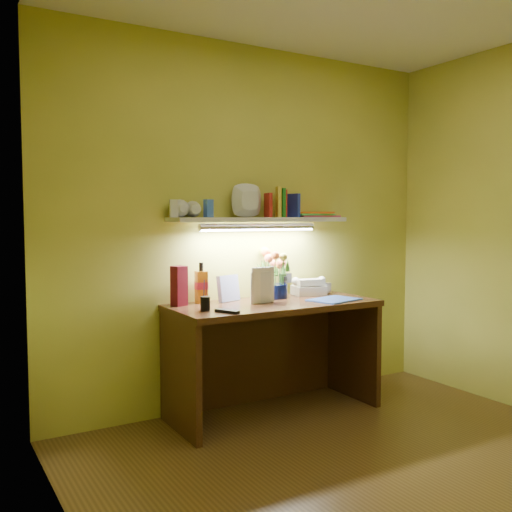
% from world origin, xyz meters
% --- Properties ---
extents(ground, '(3.00, 3.00, 0.00)m').
position_xyz_m(ground, '(0.00, 0.00, 0.00)').
color(ground, '#4B3416').
rests_on(ground, ground).
extents(desk, '(1.40, 0.60, 0.75)m').
position_xyz_m(desk, '(0.00, 1.20, 0.38)').
color(desk, '#331D0E').
rests_on(desk, ground).
extents(flower_bouquet, '(0.23, 0.23, 0.34)m').
position_xyz_m(flower_bouquet, '(0.11, 1.38, 0.92)').
color(flower_bouquet, '#080E36').
rests_on(flower_bouquet, desk).
extents(telephone, '(0.25, 0.21, 0.13)m').
position_xyz_m(telephone, '(0.41, 1.38, 0.82)').
color(telephone, '#F7EECD').
rests_on(telephone, desk).
extents(desk_clock, '(0.08, 0.06, 0.07)m').
position_xyz_m(desk_clock, '(0.59, 1.40, 0.79)').
color(desk_clock, '#B6B5BA').
rests_on(desk_clock, desk).
extents(whisky_bottle, '(0.08, 0.08, 0.27)m').
position_xyz_m(whisky_bottle, '(-0.42, 1.43, 0.88)').
color(whisky_bottle, '#AD5E10').
rests_on(whisky_bottle, desk).
extents(whisky_box, '(0.10, 0.10, 0.26)m').
position_xyz_m(whisky_box, '(-0.60, 1.39, 0.88)').
color(whisky_box, maroon).
rests_on(whisky_box, desk).
extents(pen_cup, '(0.06, 0.06, 0.15)m').
position_xyz_m(pen_cup, '(-0.54, 1.13, 0.82)').
color(pen_cup, black).
rests_on(pen_cup, desk).
extents(art_card, '(0.18, 0.09, 0.18)m').
position_xyz_m(art_card, '(-0.24, 1.40, 0.84)').
color(art_card, white).
rests_on(art_card, desk).
extents(tv_remote, '(0.11, 0.17, 0.02)m').
position_xyz_m(tv_remote, '(-0.46, 1.00, 0.76)').
color(tv_remote, black).
rests_on(tv_remote, desk).
extents(blue_folder, '(0.38, 0.31, 0.01)m').
position_xyz_m(blue_folder, '(0.41, 1.07, 0.75)').
color(blue_folder, blue).
rests_on(blue_folder, desk).
extents(desk_book_a, '(0.18, 0.03, 0.24)m').
position_xyz_m(desk_book_a, '(-0.17, 1.20, 0.87)').
color(desk_book_a, silver).
rests_on(desk_book_a, desk).
extents(desk_book_b, '(0.15, 0.02, 0.21)m').
position_xyz_m(desk_book_b, '(-0.17, 1.21, 0.85)').
color(desk_book_b, silver).
rests_on(desk_book_b, desk).
extents(wall_shelf, '(1.30, 0.29, 0.24)m').
position_xyz_m(wall_shelf, '(-0.01, 1.38, 1.33)').
color(wall_shelf, silver).
rests_on(wall_shelf, ground).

